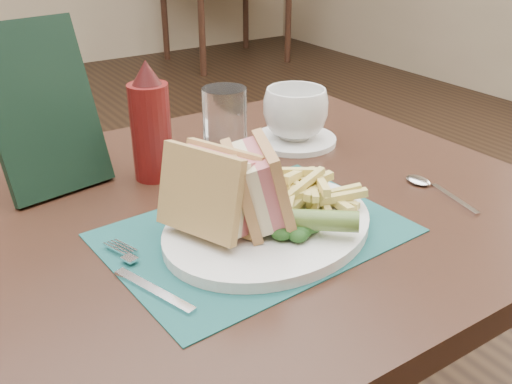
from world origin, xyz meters
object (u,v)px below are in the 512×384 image
table_bg_right (226,14)px  coffee_cup (295,113)px  plate (269,226)px  check_presenter (43,109)px  sandwich_half_b (241,186)px  ketchup_bottle (150,121)px  saucer (295,140)px  drinking_glass (225,128)px  sandwich_half_a (200,196)px  placemat (255,233)px

table_bg_right → coffee_cup: (-1.80, -3.30, 0.43)m
plate → check_presenter: bearing=108.6°
sandwich_half_b → coffee_cup: size_ratio=0.96×
table_bg_right → ketchup_bottle: (-2.08, -3.29, 0.47)m
coffee_cup → plate: bearing=-132.9°
plate → ketchup_bottle: size_ratio=1.61×
saucer → table_bg_right: bearing=61.3°
drinking_glass → check_presenter: bearing=163.7°
sandwich_half_a → ketchup_bottle: 0.23m
plate → sandwich_half_b: 0.07m
placemat → plate: bearing=-27.0°
sandwich_half_a → coffee_cup: bearing=13.2°
placemat → sandwich_half_b: 0.07m
plate → sandwich_half_a: bearing=158.4°
placemat → coffee_cup: size_ratio=3.26×
table_bg_right → placemat: size_ratio=2.40×
sandwich_half_b → placemat: bearing=10.4°
sandwich_half_a → sandwich_half_b: bearing=-22.6°
sandwich_half_a → coffee_cup: (0.31, 0.23, -0.02)m
drinking_glass → check_presenter: 0.28m
drinking_glass → placemat: bearing=-111.1°
placemat → plate: 0.02m
sandwich_half_a → sandwich_half_b: 0.06m
placemat → saucer: bearing=44.2°
sandwich_half_b → check_presenter: bearing=141.6°
sandwich_half_b → drinking_glass: (0.10, 0.21, -0.01)m
plate → drinking_glass: 0.24m
table_bg_right → plate: 4.09m
table_bg_right → coffee_cup: bearing=-118.7°
sandwich_half_b → saucer: sandwich_half_b is taller
sandwich_half_a → plate: bearing=-30.0°
placemat → check_presenter: 0.36m
drinking_glass → sandwich_half_a: bearing=-127.1°
placemat → ketchup_bottle: bearing=98.7°
placemat → saucer: 0.33m
ketchup_bottle → drinking_glass: bearing=-10.0°
table_bg_right → sandwich_half_b: (-2.06, -3.53, 0.45)m
coffee_cup → placemat: bearing=-135.8°
sandwich_half_a → coffee_cup: 0.39m
saucer → drinking_glass: (-0.16, -0.02, 0.06)m
saucer → drinking_glass: size_ratio=1.15×
placemat → drinking_glass: (0.08, 0.21, 0.06)m
saucer → placemat: bearing=-135.8°
sandwich_half_a → drinking_glass: 0.26m
sandwich_half_a → table_bg_right: bearing=36.3°
placemat → table_bg_right: bearing=59.9°
sandwich_half_a → saucer: 0.39m
plate → coffee_cup: (0.22, 0.24, 0.05)m
table_bg_right → drinking_glass: (-1.96, -3.32, 0.44)m
saucer → coffee_cup: size_ratio=1.31×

